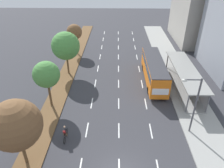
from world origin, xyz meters
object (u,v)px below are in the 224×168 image
object	(u,v)px
bus	(154,69)
cyclist	(65,134)
median_tree_third	(66,46)
median_tree_fourth	(74,32)
median_tree_second	(46,75)
bus_shelter	(187,76)
median_tree_nearest	(16,125)
streetlight	(194,103)

from	to	relation	value
bus	cyclist	world-z (taller)	bus
median_tree_third	median_tree_fourth	bearing A→B (deg)	91.81
median_tree_second	median_tree_fourth	size ratio (longest dim) A/B	1.08
bus	median_tree_fourth	xyz separation A→B (m)	(-13.62, 10.75, 2.11)
bus_shelter	median_tree_third	xyz separation A→B (m)	(-17.62, 3.96, 2.86)
median_tree_nearest	median_tree_second	world-z (taller)	median_tree_nearest
bus_shelter	bus	size ratio (longest dim) A/B	1.13
bus	median_tree_third	bearing A→B (deg)	171.25
cyclist	streetlight	distance (m)	13.37
cyclist	median_tree_nearest	bearing A→B (deg)	-135.45
median_tree_nearest	median_tree_second	distance (m)	8.70
bus	bus_shelter	bearing A→B (deg)	-24.02
bus	streetlight	size ratio (longest dim) A/B	1.74
streetlight	median_tree_fourth	bearing A→B (deg)	125.98
median_tree_nearest	median_tree_fourth	world-z (taller)	median_tree_nearest
bus_shelter	median_tree_fourth	world-z (taller)	median_tree_fourth
bus	cyclist	size ratio (longest dim) A/B	6.20
cyclist	median_tree_second	distance (m)	7.49
cyclist	median_tree_second	world-z (taller)	median_tree_second
median_tree_second	median_tree_fourth	xyz separation A→B (m)	(0.16, 17.40, -0.32)
median_tree_third	bus_shelter	bearing A→B (deg)	-12.67
bus_shelter	bus	xyz separation A→B (m)	(-4.28, 1.91, 0.20)
bus	median_tree_second	distance (m)	15.49
bus	median_tree_fourth	distance (m)	17.48
cyclist	median_tree_nearest	world-z (taller)	median_tree_nearest
cyclist	median_tree_third	bearing A→B (deg)	100.14
bus	streetlight	distance (m)	11.35
cyclist	median_tree_second	size ratio (longest dim) A/B	0.30
bus_shelter	bus	bearing A→B (deg)	155.98
median_tree_third	streetlight	distance (m)	20.29
median_tree_fourth	streetlight	bearing A→B (deg)	-54.02
median_tree_second	streetlight	size ratio (longest dim) A/B	0.92
bus_shelter	median_tree_nearest	size ratio (longest dim) A/B	1.93
cyclist	median_tree_second	bearing A→B (deg)	117.69
bus_shelter	median_tree_third	size ratio (longest dim) A/B	1.88
median_tree_third	cyclist	bearing A→B (deg)	-79.86
bus_shelter	streetlight	xyz separation A→B (m)	(-2.11, -9.09, 2.02)
bus	streetlight	bearing A→B (deg)	-78.84
cyclist	median_tree_fourth	distance (m)	23.58
bus_shelter	median_tree_third	distance (m)	18.29
bus_shelter	streetlight	size ratio (longest dim) A/B	1.96
median_tree_nearest	median_tree_second	bearing A→B (deg)	90.23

